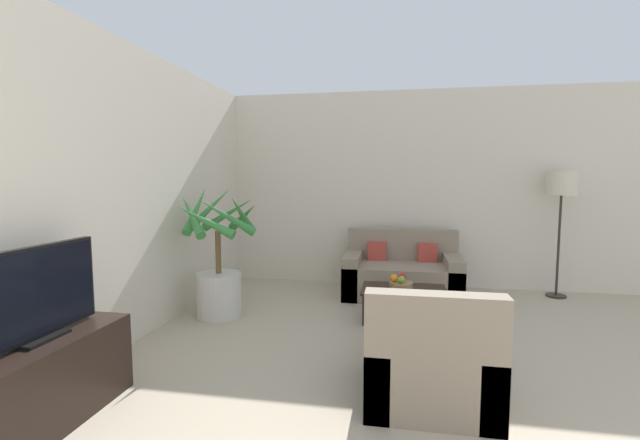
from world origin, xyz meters
TOP-DOWN VIEW (x-y plane):
  - wall_back at (0.00, 6.64)m, footprint 8.38×0.06m
  - wall_left at (-3.42, 3.30)m, footprint 0.06×8.21m
  - tv_console at (-3.13, 2.69)m, footprint 0.45×1.11m
  - television at (-3.13, 2.69)m, footprint 0.18×0.89m
  - potted_palm at (-2.93, 4.84)m, footprint 0.92×0.93m
  - sofa_loveseat at (-0.97, 6.03)m, footprint 1.44×0.86m
  - floor_lamp at (0.97, 6.32)m, footprint 0.35×0.35m
  - coffee_table at (-0.95, 5.05)m, footprint 0.87×0.55m
  - fruit_bowl at (-0.98, 5.09)m, footprint 0.25×0.25m
  - apple_red at (-0.97, 5.16)m, footprint 0.08×0.08m
  - apple_green at (-0.98, 5.05)m, footprint 0.08×0.08m
  - orange_fruit at (-1.06, 5.10)m, footprint 0.08×0.08m
  - armchair at (-0.80, 3.42)m, footprint 0.83×0.86m
  - ottoman at (-0.82, 4.24)m, footprint 0.67×0.55m

SIDE VIEW (x-z plane):
  - ottoman at x=-0.82m, z-range 0.00..0.35m
  - tv_console at x=-3.13m, z-range 0.00..0.53m
  - armchair at x=-0.80m, z-range -0.14..0.68m
  - sofa_loveseat at x=-0.97m, z-range -0.14..0.69m
  - coffee_table at x=-0.95m, z-range 0.13..0.47m
  - fruit_bowl at x=-0.98m, z-range 0.34..0.40m
  - apple_green at x=-0.98m, z-range 0.40..0.48m
  - orange_fruit at x=-1.06m, z-range 0.40..0.48m
  - apple_red at x=-0.97m, z-range 0.40..0.48m
  - potted_palm at x=-2.93m, z-range -0.19..1.24m
  - television at x=-3.13m, z-range 0.53..1.10m
  - wall_back at x=0.00m, z-range 0.00..2.70m
  - wall_left at x=-3.42m, z-range 0.00..2.70m
  - floor_lamp at x=0.97m, z-range 0.57..2.16m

